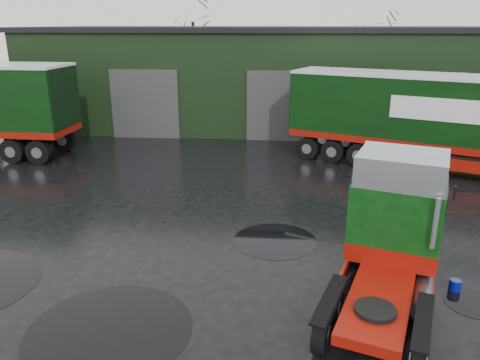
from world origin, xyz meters
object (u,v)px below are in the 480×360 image
warehouse (283,75)px  tree_back_a (193,44)px  lorry_right (431,122)px  tree_back_b (375,57)px  wash_bucket (455,285)px  hero_tractor (388,243)px

warehouse → tree_back_a: tree_back_a is taller
warehouse → lorry_right: size_ratio=1.94×
tree_back_b → warehouse: bearing=-128.7°
warehouse → wash_bucket: size_ratio=108.31×
hero_tractor → wash_bucket: 2.85m
lorry_right → hero_tractor: bearing=3.9°
hero_tractor → tree_back_a: bearing=126.6°
lorry_right → wash_bucket: 11.32m
lorry_right → tree_back_a: tree_back_a is taller
warehouse → wash_bucket: 22.57m
warehouse → hero_tractor: bearing=-83.8°
lorry_right → tree_back_b: tree_back_b is taller
wash_bucket → tree_back_a: tree_back_a is taller
warehouse → hero_tractor: 23.18m
warehouse → tree_back_a: size_ratio=3.41×
warehouse → lorry_right: bearing=-58.1°
lorry_right → tree_back_b: bearing=-159.3°
wash_bucket → tree_back_b: size_ratio=0.04×
hero_tractor → warehouse: bearing=115.1°
lorry_right → tree_back_b: (1.16, 21.00, 1.55)m
wash_bucket → tree_back_b: (3.44, 31.90, 3.61)m
lorry_right → tree_back_a: size_ratio=1.76×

